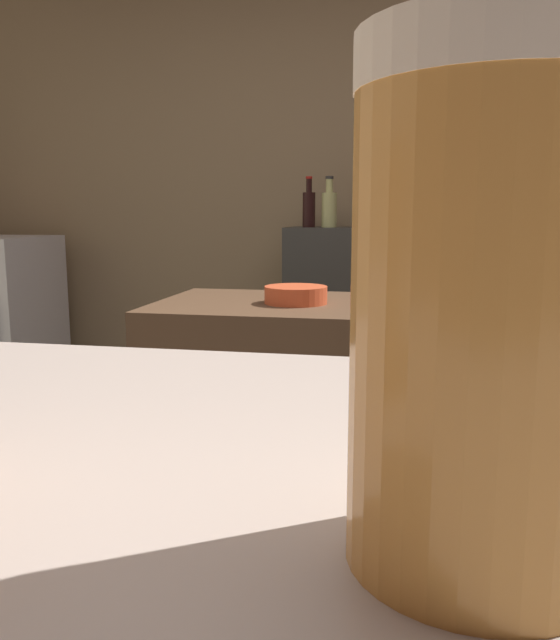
{
  "coord_description": "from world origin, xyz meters",
  "views": [
    {
      "loc": [
        0.07,
        -1.23,
        1.19
      ],
      "look_at": [
        -0.03,
        -0.75,
        1.11
      ],
      "focal_mm": 35.96,
      "sensor_mm": 36.0,
      "label": 1
    }
  ],
  "objects": [
    {
      "name": "bottle_vinegar",
      "position": [
        0.15,
        1.82,
        1.2
      ],
      "size": [
        0.06,
        0.06,
        0.19
      ],
      "color": "red",
      "rests_on": "back_shelf"
    },
    {
      "name": "pint_glass_far",
      "position": [
        0.09,
        -1.05,
        1.17
      ],
      "size": [
        0.08,
        0.08,
        0.15
      ],
      "color": "gold",
      "rests_on": "bar_counter"
    },
    {
      "name": "back_shelf",
      "position": [
        -0.03,
        1.92,
        0.56
      ],
      "size": [
        0.95,
        0.36,
        1.13
      ],
      "primitive_type": "cube",
      "color": "#3A3B37",
      "rests_on": "ground"
    },
    {
      "name": "mixing_bowl",
      "position": [
        -0.26,
        0.7,
        0.95
      ],
      "size": [
        0.19,
        0.19,
        0.05
      ],
      "primitive_type": "cylinder",
      "color": "#D5502C",
      "rests_on": "prep_counter"
    },
    {
      "name": "bottle_soy",
      "position": [
        -0.31,
        1.89,
        1.22
      ],
      "size": [
        0.07,
        0.07,
        0.24
      ],
      "color": "#C7CB7D",
      "rests_on": "back_shelf"
    },
    {
      "name": "wall_back",
      "position": [
        0.0,
        2.2,
        1.35
      ],
      "size": [
        5.2,
        0.1,
        2.7
      ],
      "primitive_type": "cube",
      "color": "#977C5B",
      "rests_on": "ground"
    },
    {
      "name": "bartender",
      "position": [
        0.32,
        0.26,
        0.96
      ],
      "size": [
        0.47,
        0.54,
        1.66
      ],
      "rotation": [
        0.0,
        0.0,
        1.4
      ],
      "color": "#363341",
      "rests_on": "ground"
    },
    {
      "name": "prep_counter",
      "position": [
        0.35,
        0.72,
        0.46
      ],
      "size": [
        2.1,
        0.6,
        0.92
      ],
      "primitive_type": "cube",
      "color": "brown",
      "rests_on": "ground"
    },
    {
      "name": "bottle_olive_oil",
      "position": [
        -0.4,
        1.88,
        1.22
      ],
      "size": [
        0.06,
        0.06,
        0.24
      ],
      "color": "black",
      "rests_on": "back_shelf"
    }
  ]
}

